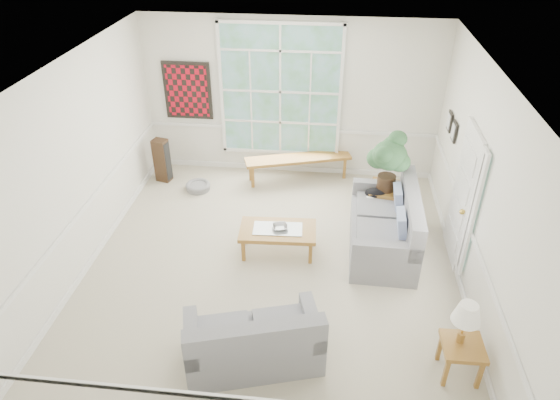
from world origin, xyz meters
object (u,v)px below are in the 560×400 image
object	(u,v)px
coffee_table	(278,240)
side_table	(460,359)
loveseat_right	(384,221)
loveseat_front	(253,333)
end_table	(387,203)

from	to	relation	value
coffee_table	side_table	bearing A→B (deg)	-44.03
loveseat_right	loveseat_front	world-z (taller)	loveseat_right
loveseat_right	end_table	size ratio (longest dim) A/B	3.03
loveseat_right	loveseat_front	bearing A→B (deg)	-123.50
loveseat_right	side_table	world-z (taller)	loveseat_right
coffee_table	side_table	distance (m)	3.12
end_table	side_table	distance (m)	3.23
coffee_table	end_table	size ratio (longest dim) A/B	1.88
loveseat_front	side_table	xyz separation A→B (m)	(2.40, 0.05, -0.19)
loveseat_right	side_table	bearing A→B (deg)	-71.22
loveseat_front	side_table	world-z (taller)	loveseat_front
coffee_table	side_table	xyz separation A→B (m)	(2.35, -2.05, 0.02)
loveseat_front	coffee_table	distance (m)	2.11
loveseat_right	coffee_table	distance (m)	1.66
loveseat_front	side_table	size ratio (longest dim) A/B	3.32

